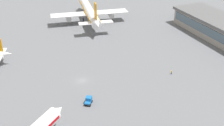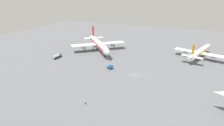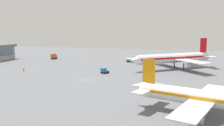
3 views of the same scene
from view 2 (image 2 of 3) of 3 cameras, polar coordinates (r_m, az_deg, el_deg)
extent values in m
plane|color=slate|center=(101.44, 6.63, -3.34)|extent=(288.00, 288.00, 0.00)
cylinder|color=white|center=(135.66, 23.94, 3.02)|extent=(12.64, 31.80, 3.54)
cone|color=white|center=(151.74, 25.83, 4.42)|extent=(4.23, 4.35, 3.36)
cone|color=white|center=(119.70, 21.57, 1.48)|extent=(3.98, 5.05, 2.83)
cube|color=orange|center=(135.59, 23.95, 3.13)|extent=(12.34, 30.59, 0.64)
cube|color=white|center=(134.25, 23.71, 2.73)|extent=(30.73, 13.72, 0.32)
cylinder|color=#A5A8AD|center=(136.99, 20.26, 2.98)|extent=(3.07, 4.56, 1.94)
cylinder|color=#A5A8AD|center=(132.71, 27.13, 1.44)|extent=(3.07, 4.56, 1.94)
cube|color=white|center=(122.19, 21.97, 1.71)|extent=(12.53, 6.27, 0.25)
cube|color=orange|center=(121.02, 22.23, 3.61)|extent=(1.25, 3.07, 5.66)
cylinder|color=black|center=(146.96, 25.06, 2.85)|extent=(0.42, 0.42, 2.48)
cylinder|color=black|center=(134.84, 22.30, 1.81)|extent=(0.42, 0.42, 2.48)
cylinder|color=black|center=(133.42, 24.58, 1.30)|extent=(0.42, 0.42, 2.48)
cylinder|color=white|center=(138.35, -3.76, 5.46)|extent=(29.10, 32.63, 4.34)
cone|color=white|center=(118.85, -1.25, 3.02)|extent=(5.95, 5.98, 4.12)
cone|color=white|center=(158.10, -5.67, 7.51)|extent=(6.17, 6.37, 3.47)
cube|color=red|center=(138.27, -3.76, 5.59)|extent=(28.13, 31.50, 0.78)
cube|color=white|center=(140.31, -3.96, 5.48)|extent=(32.43, 29.30, 0.39)
cylinder|color=#A5A8AD|center=(143.48, 0.14, 5.23)|extent=(5.16, 5.43, 2.39)
cylinder|color=#A5A8AD|center=(138.67, -8.16, 4.50)|extent=(5.16, 5.43, 2.39)
cube|color=white|center=(155.03, -5.40, 7.19)|extent=(13.63, 12.48, 0.31)
cube|color=red|center=(153.95, -5.46, 9.07)|extent=(2.83, 3.17, 6.94)
cylinder|color=black|center=(126.57, -2.18, 2.34)|extent=(0.52, 0.52, 3.04)
cylinder|color=black|center=(143.10, -2.69, 4.45)|extent=(0.52, 0.52, 3.04)
cylinder|color=black|center=(141.52, -5.41, 4.20)|extent=(0.52, 0.52, 3.04)
cone|color=white|center=(78.21, 29.22, -7.83)|extent=(6.96, 5.05, 4.09)
cube|color=black|center=(108.02, -0.57, -1.38)|extent=(3.71, 3.38, 0.30)
cube|color=#1966B2|center=(107.12, -0.38, -1.03)|extent=(2.56, 2.59, 1.60)
cube|color=#3F596B|center=(106.37, -0.15, -1.00)|extent=(0.97, 1.36, 0.90)
cube|color=#1966B2|center=(108.59, -0.82, -1.04)|extent=(2.23, 2.36, 0.50)
cylinder|color=black|center=(107.67, 0.17, -1.54)|extent=(0.83, 0.70, 0.80)
cylinder|color=black|center=(106.73, -0.69, -1.74)|extent=(0.83, 0.70, 0.80)
cylinder|color=black|center=(109.43, -0.46, -1.18)|extent=(0.83, 0.70, 0.80)
cylinder|color=black|center=(108.51, -1.31, -1.37)|extent=(0.83, 0.70, 0.80)
cube|color=black|center=(129.49, -15.38, 1.58)|extent=(2.25, 6.40, 0.30)
cube|color=#1966B2|center=(130.80, -14.77, 2.26)|extent=(2.00, 1.90, 1.60)
cube|color=#3F596B|center=(131.28, -14.56, 2.49)|extent=(1.60, 0.17, 0.90)
cylinder|color=#B7B7BC|center=(128.54, -15.68, 1.91)|extent=(2.05, 4.59, 1.80)
cylinder|color=black|center=(131.70, -15.06, 1.85)|extent=(0.34, 0.82, 0.80)
cylinder|color=black|center=(130.50, -14.43, 1.74)|extent=(0.34, 0.82, 0.80)
cylinder|color=black|center=(128.62, -16.33, 1.29)|extent=(0.34, 0.82, 0.80)
cylinder|color=black|center=(127.38, -15.69, 1.17)|extent=(0.34, 0.82, 0.80)
cylinder|color=#1E2338|center=(76.62, -7.66, -11.34)|extent=(0.36, 0.36, 0.85)
cylinder|color=yellow|center=(76.24, -7.69, -10.87)|extent=(0.43, 0.43, 0.60)
sphere|color=tan|center=(76.03, -7.70, -10.61)|extent=(0.22, 0.22, 0.22)
cylinder|color=yellow|center=(76.11, -7.55, -10.92)|extent=(0.10, 0.10, 0.54)
cylinder|color=yellow|center=(76.38, -7.83, -10.82)|extent=(0.10, 0.10, 0.54)
camera|label=1|loc=(160.34, -23.67, 24.28)|focal=44.26mm
camera|label=3|loc=(139.98, 47.28, 4.88)|focal=39.62mm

